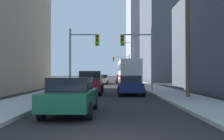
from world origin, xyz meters
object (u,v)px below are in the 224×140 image
at_px(sedan_white, 103,79).
at_px(traffic_signal_far_right, 123,63).
at_px(pickup_truck_maroon, 90,83).
at_px(traffic_signal_near_left, 83,49).
at_px(sedan_beige, 102,80).
at_px(city_bus, 129,72).
at_px(traffic_signal_near_right, 139,49).
at_px(sedan_green, 72,95).
at_px(sedan_navy, 131,85).
at_px(sedan_red, 122,79).

xyz_separation_m(sedan_white, traffic_signal_far_right, (3.86, 9.77, 3.27)).
height_order(pickup_truck_maroon, traffic_signal_near_left, traffic_signal_near_left).
bearing_deg(sedan_beige, traffic_signal_near_left, -94.23).
bearing_deg(city_bus, traffic_signal_far_right, 90.03).
xyz_separation_m(city_bus, pickup_truck_maroon, (-4.09, -12.92, -1.00)).
distance_m(pickup_truck_maroon, traffic_signal_near_right, 6.06).
bearing_deg(pickup_truck_maroon, sedan_green, -88.93).
relative_size(city_bus, sedan_beige, 2.71).
relative_size(city_bus, sedan_white, 2.72).
distance_m(sedan_navy, traffic_signal_far_right, 34.10).
height_order(sedan_green, sedan_navy, same).
distance_m(sedan_red, traffic_signal_near_left, 20.12).
relative_size(pickup_truck_maroon, sedan_navy, 1.27).
relative_size(sedan_red, traffic_signal_far_right, 0.70).
distance_m(pickup_truck_maroon, sedan_white, 23.09).
distance_m(sedan_navy, sedan_white, 24.36).
relative_size(city_bus, sedan_navy, 2.71).
xyz_separation_m(sedan_red, traffic_signal_near_right, (0.92, -19.36, 3.24)).
relative_size(city_bus, sedan_red, 2.73).
height_order(sedan_red, traffic_signal_near_left, traffic_signal_near_left).
relative_size(city_bus, sedan_green, 2.70).
relative_size(city_bus, traffic_signal_far_right, 1.92).
relative_size(pickup_truck_maroon, sedan_white, 1.28).
bearing_deg(sedan_navy, traffic_signal_near_right, 74.67).
relative_size(sedan_white, traffic_signal_near_right, 0.71).
bearing_deg(traffic_signal_near_left, sedan_white, 86.75).
distance_m(city_bus, traffic_signal_near_right, 10.29).
xyz_separation_m(pickup_truck_maroon, sedan_red, (3.46, 22.20, -0.16)).
bearing_deg(traffic_signal_near_right, sedan_white, 101.64).
distance_m(pickup_truck_maroon, sedan_green, 10.17).
height_order(pickup_truck_maroon, sedan_white, pickup_truck_maroon).
relative_size(sedan_navy, sedan_red, 1.01).
distance_m(sedan_white, traffic_signal_far_right, 11.00).
relative_size(sedan_green, traffic_signal_far_right, 0.71).
relative_size(traffic_signal_near_left, traffic_signal_far_right, 1.00).
distance_m(city_bus, sedan_navy, 14.06).
distance_m(city_bus, traffic_signal_far_right, 20.05).
bearing_deg(sedan_beige, city_bus, -49.97).
bearing_deg(traffic_signal_near_left, sedan_green, -85.03).
xyz_separation_m(city_bus, traffic_signal_near_left, (-5.03, -10.08, 2.07)).
bearing_deg(sedan_beige, sedan_green, -89.92).
bearing_deg(city_bus, sedan_green, -99.58).
bearing_deg(sedan_white, sedan_beige, -90.62).
xyz_separation_m(sedan_red, traffic_signal_near_left, (-4.40, -19.36, 3.23)).
xyz_separation_m(sedan_green, sedan_navy, (3.12, 9.09, 0.00)).
bearing_deg(traffic_signal_far_right, sedan_red, -93.28).
xyz_separation_m(sedan_white, traffic_signal_near_right, (4.17, -20.25, 3.24)).
height_order(sedan_navy, traffic_signal_near_right, traffic_signal_near_right).
bearing_deg(traffic_signal_near_right, sedan_green, -107.87).
distance_m(sedan_beige, sedan_red, 5.67).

